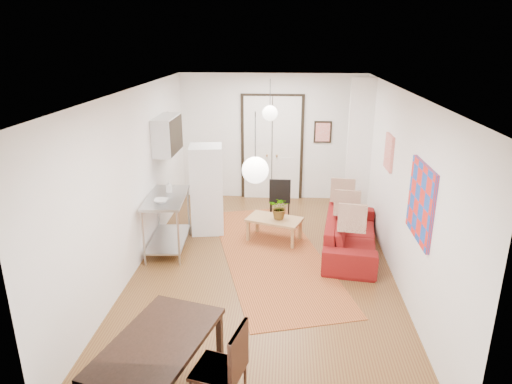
# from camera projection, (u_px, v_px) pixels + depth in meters

# --- Properties ---
(floor) EXTENTS (7.00, 7.00, 0.00)m
(floor) POSITION_uv_depth(u_px,v_px,m) (264.00, 266.00, 7.68)
(floor) COLOR brown
(floor) RESTS_ON ground
(ceiling) EXTENTS (4.20, 7.00, 0.02)m
(ceiling) POSITION_uv_depth(u_px,v_px,m) (265.00, 91.00, 6.75)
(ceiling) COLOR white
(ceiling) RESTS_ON wall_back
(wall_back) EXTENTS (4.20, 0.02, 2.90)m
(wall_back) POSITION_uv_depth(u_px,v_px,m) (272.00, 138.00, 10.52)
(wall_back) COLOR white
(wall_back) RESTS_ON floor
(wall_front) EXTENTS (4.20, 0.02, 2.90)m
(wall_front) POSITION_uv_depth(u_px,v_px,m) (243.00, 308.00, 3.91)
(wall_front) COLOR white
(wall_front) RESTS_ON floor
(wall_left) EXTENTS (0.02, 7.00, 2.90)m
(wall_left) POSITION_uv_depth(u_px,v_px,m) (135.00, 181.00, 7.35)
(wall_left) COLOR white
(wall_left) RESTS_ON floor
(wall_right) EXTENTS (0.02, 7.00, 2.90)m
(wall_right) POSITION_uv_depth(u_px,v_px,m) (399.00, 187.00, 7.08)
(wall_right) COLOR white
(wall_right) RESTS_ON floor
(double_doors) EXTENTS (1.44, 0.06, 2.50)m
(double_doors) POSITION_uv_depth(u_px,v_px,m) (272.00, 149.00, 10.56)
(double_doors) COLOR white
(double_doors) RESTS_ON wall_back
(stub_partition) EXTENTS (0.50, 0.10, 2.90)m
(stub_partition) POSITION_uv_depth(u_px,v_px,m) (359.00, 148.00, 9.50)
(stub_partition) COLOR white
(stub_partition) RESTS_ON floor
(wall_cabinet) EXTENTS (0.35, 1.00, 0.70)m
(wall_cabinet) POSITION_uv_depth(u_px,v_px,m) (167.00, 135.00, 8.61)
(wall_cabinet) COLOR silver
(wall_cabinet) RESTS_ON wall_left
(painting_popart) EXTENTS (0.05, 1.00, 1.00)m
(painting_popart) POSITION_uv_depth(u_px,v_px,m) (421.00, 202.00, 5.83)
(painting_popart) COLOR red
(painting_popart) RESTS_ON wall_right
(painting_abstract) EXTENTS (0.05, 0.50, 0.60)m
(painting_abstract) POSITION_uv_depth(u_px,v_px,m) (389.00, 152.00, 7.72)
(painting_abstract) COLOR beige
(painting_abstract) RESTS_ON wall_right
(poster_back) EXTENTS (0.40, 0.03, 0.50)m
(poster_back) POSITION_uv_depth(u_px,v_px,m) (323.00, 132.00, 10.37)
(poster_back) COLOR red
(poster_back) RESTS_ON wall_back
(print_left) EXTENTS (0.03, 0.44, 0.54)m
(print_left) POSITION_uv_depth(u_px,v_px,m) (166.00, 127.00, 9.08)
(print_left) COLOR #96653E
(print_left) RESTS_ON wall_left
(pendant_back) EXTENTS (0.30, 0.30, 0.80)m
(pendant_back) POSITION_uv_depth(u_px,v_px,m) (270.00, 113.00, 8.85)
(pendant_back) COLOR silver
(pendant_back) RESTS_ON ceiling
(pendant_front) EXTENTS (0.30, 0.30, 0.80)m
(pendant_front) POSITION_uv_depth(u_px,v_px,m) (255.00, 170.00, 5.07)
(pendant_front) COLOR silver
(pendant_front) RESTS_ON ceiling
(kilim_rug) EXTENTS (2.75, 4.65, 0.01)m
(kilim_rug) POSITION_uv_depth(u_px,v_px,m) (272.00, 254.00, 8.07)
(kilim_rug) COLOR #A55329
(kilim_rug) RESTS_ON floor
(sofa) EXTENTS (2.34, 1.18, 0.65)m
(sofa) POSITION_uv_depth(u_px,v_px,m) (351.00, 234.00, 8.12)
(sofa) COLOR maroon
(sofa) RESTS_ON floor
(coffee_table) EXTENTS (1.12, 0.85, 0.44)m
(coffee_table) POSITION_uv_depth(u_px,v_px,m) (274.00, 221.00, 8.53)
(coffee_table) COLOR #A77F4F
(coffee_table) RESTS_ON floor
(potted_plant) EXTENTS (0.48, 0.44, 0.43)m
(potted_plant) POSITION_uv_depth(u_px,v_px,m) (280.00, 208.00, 8.44)
(potted_plant) COLOR #2E5D29
(potted_plant) RESTS_ON coffee_table
(kitchen_counter) EXTENTS (0.75, 1.36, 1.01)m
(kitchen_counter) POSITION_uv_depth(u_px,v_px,m) (167.00, 215.00, 8.07)
(kitchen_counter) COLOR #A7A9AC
(kitchen_counter) RESTS_ON floor
(bowl) EXTENTS (0.25, 0.25, 0.06)m
(bowl) POSITION_uv_depth(u_px,v_px,m) (161.00, 201.00, 7.67)
(bowl) COLOR beige
(bowl) RESTS_ON kitchen_counter
(soap_bottle) EXTENTS (0.10, 0.10, 0.21)m
(soap_bottle) POSITION_uv_depth(u_px,v_px,m) (169.00, 186.00, 8.16)
(soap_bottle) COLOR teal
(soap_bottle) RESTS_ON kitchen_counter
(fridge) EXTENTS (0.69, 0.69, 1.72)m
(fridge) POSITION_uv_depth(u_px,v_px,m) (207.00, 189.00, 8.80)
(fridge) COLOR white
(fridge) RESTS_ON floor
(dining_table) EXTENTS (1.19, 1.64, 0.81)m
(dining_table) POSITION_uv_depth(u_px,v_px,m) (158.00, 348.00, 4.54)
(dining_table) COLOR black
(dining_table) RESTS_ON floor
(dining_chair_near) EXTENTS (0.59, 0.73, 1.01)m
(dining_chair_near) POSITION_uv_depth(u_px,v_px,m) (220.00, 355.00, 4.64)
(dining_chair_near) COLOR #351E11
(dining_chair_near) RESTS_ON floor
(dining_chair_far) EXTENTS (0.59, 0.73, 1.01)m
(dining_chair_far) POSITION_uv_depth(u_px,v_px,m) (219.00, 355.00, 4.64)
(dining_chair_far) COLOR #351E11
(dining_chair_far) RESTS_ON floor
(black_side_chair) EXTENTS (0.43, 0.43, 0.94)m
(black_side_chair) POSITION_uv_depth(u_px,v_px,m) (280.00, 193.00, 9.53)
(black_side_chair) COLOR black
(black_side_chair) RESTS_ON floor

